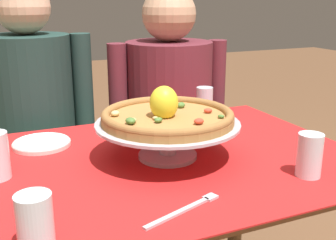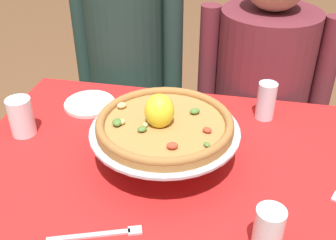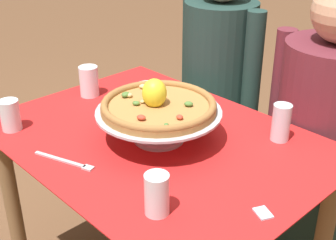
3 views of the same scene
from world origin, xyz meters
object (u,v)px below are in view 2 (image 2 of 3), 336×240
water_glass_back_right (266,103)px  pizza_stand (165,137)px  water_glass_front_right (268,233)px  dinner_fork (101,234)px  diner_left (129,89)px  pizza (164,123)px  diner_right (259,105)px  side_plate (90,103)px  water_glass_side_left (22,119)px

water_glass_back_right → pizza_stand: bearing=-133.5°
pizza_stand → water_glass_front_right: 0.39m
dinner_fork → diner_left: (-0.21, 0.95, -0.15)m
pizza → diner_right: bearing=65.7°
pizza_stand → diner_left: 0.75m
water_glass_front_right → diner_right: (-0.01, 0.87, -0.19)m
diner_right → side_plate: bearing=-148.5°
diner_left → water_glass_back_right: bearing=-32.2°
dinner_fork → water_glass_front_right: bearing=5.7°
pizza → water_glass_side_left: 0.47m
water_glass_back_right → diner_right: (-0.00, 0.32, -0.19)m
water_glass_back_right → dinner_fork: 0.70m
water_glass_front_right → side_plate: water_glass_front_right is taller
pizza_stand → water_glass_side_left: 0.46m
diner_left → diner_right: bearing=-4.2°
pizza_stand → water_glass_back_right: (0.28, 0.29, -0.03)m
side_plate → diner_left: diner_left is taller
pizza_stand → water_glass_side_left: bearing=174.2°
dinner_fork → diner_left: size_ratio=0.17×
water_glass_side_left → diner_left: 0.66m
side_plate → diner_right: 0.71m
pizza_stand → diner_right: (0.27, 0.61, -0.22)m
water_glass_side_left → diner_right: size_ratio=0.10×
pizza_stand → dinner_fork: (-0.09, -0.30, -0.08)m
diner_left → diner_right: 0.58m
water_glass_side_left → diner_left: bearing=75.4°
water_glass_side_left → side_plate: (0.14, 0.20, -0.04)m
dinner_fork → diner_left: 0.99m
water_glass_back_right → dinner_fork: bearing=-121.6°
pizza → diner_left: (-0.30, 0.65, -0.27)m
water_glass_front_right → water_glass_back_right: bearing=90.4°
pizza → diner_left: 0.77m
water_glass_front_right → diner_left: 1.10m
diner_right → dinner_fork: bearing=-111.6°
pizza → diner_right: 0.72m
pizza_stand → side_plate: pizza_stand is taller
water_glass_side_left → diner_left: diner_left is taller
diner_left → diner_right: (0.58, -0.04, 0.01)m
pizza → water_glass_side_left: size_ratio=3.08×
pizza_stand → dinner_fork: size_ratio=1.95×
side_plate → dinner_fork: size_ratio=0.84×
pizza → water_glass_side_left: bearing=174.1°
water_glass_back_right → water_glass_side_left: (-0.74, -0.24, -0.00)m
pizza_stand → diner_right: size_ratio=0.33×
side_plate → diner_right: bearing=31.5°
pizza → water_glass_side_left: (-0.46, 0.05, -0.08)m
pizza_stand → water_glass_back_right: bearing=46.5°
pizza_stand → side_plate: (-0.32, 0.25, -0.07)m
dinner_fork → diner_left: bearing=102.6°
pizza → dinner_fork: pizza is taller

